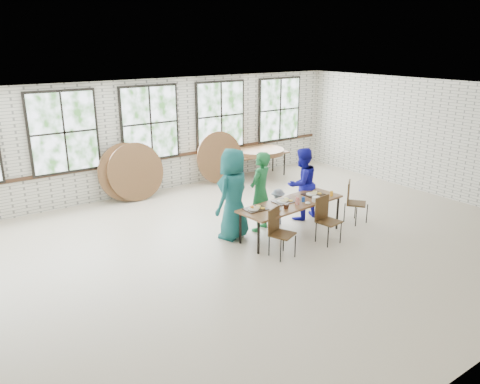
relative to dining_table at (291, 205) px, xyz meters
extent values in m
plane|color=#BDAE96|center=(-1.01, 0.01, -0.69)|extent=(12.00, 12.00, 0.00)
plane|color=white|center=(-1.01, 0.01, 2.31)|extent=(12.00, 12.00, 0.00)
plane|color=silver|center=(-1.01, 4.51, 0.81)|extent=(12.00, 0.00, 12.00)
plane|color=silver|center=(4.99, 0.01, 0.81)|extent=(0.00, 9.00, 9.00)
cube|color=#422819|center=(-1.01, 4.48, 0.21)|extent=(11.80, 0.05, 0.08)
cube|color=black|center=(-3.21, 4.45, 1.19)|extent=(1.62, 0.05, 1.97)
cube|color=white|center=(-3.21, 4.42, 1.19)|extent=(1.50, 0.01, 1.85)
cube|color=black|center=(-1.01, 4.45, 1.19)|extent=(1.62, 0.05, 1.97)
cube|color=white|center=(-1.01, 4.42, 1.19)|extent=(1.50, 0.01, 1.85)
cube|color=black|center=(1.19, 4.45, 1.19)|extent=(1.62, 0.05, 1.97)
cube|color=white|center=(1.19, 4.42, 1.19)|extent=(1.50, 0.01, 1.85)
cube|color=black|center=(3.39, 4.45, 1.19)|extent=(1.62, 0.05, 1.97)
cube|color=white|center=(3.39, 4.42, 1.19)|extent=(1.50, 0.01, 1.85)
cube|color=brown|center=(0.00, 0.00, 0.03)|extent=(2.46, 1.01, 0.04)
cylinder|color=black|center=(-1.08, -0.30, -0.34)|extent=(0.05, 0.05, 0.70)
cylinder|color=black|center=(-1.08, 0.30, -0.34)|extent=(0.05, 0.05, 0.70)
cylinder|color=black|center=(1.08, -0.30, -0.34)|extent=(0.05, 0.05, 0.70)
cylinder|color=black|center=(1.08, 0.30, -0.34)|extent=(0.05, 0.05, 0.70)
cube|color=#452E17|center=(-0.79, -0.66, -0.24)|extent=(0.54, 0.53, 0.03)
cube|color=#452E17|center=(-0.86, -0.48, 0.01)|extent=(0.40, 0.19, 0.50)
cylinder|color=black|center=(-0.97, -0.83, -0.47)|extent=(0.02, 0.02, 0.44)
cylinder|color=black|center=(-0.97, -0.49, -0.47)|extent=(0.02, 0.02, 0.44)
cylinder|color=black|center=(-0.61, -0.83, -0.47)|extent=(0.02, 0.02, 0.44)
cylinder|color=black|center=(-0.61, -0.49, -0.47)|extent=(0.02, 0.02, 0.44)
cube|color=#452E17|center=(0.40, -0.70, -0.24)|extent=(0.47, 0.46, 0.03)
cube|color=#452E17|center=(0.37, -0.52, 0.01)|extent=(0.42, 0.09, 0.50)
cylinder|color=black|center=(0.22, -0.87, -0.47)|extent=(0.02, 0.02, 0.44)
cylinder|color=black|center=(0.22, -0.53, -0.47)|extent=(0.02, 0.02, 0.44)
cylinder|color=black|center=(0.58, -0.87, -0.47)|extent=(0.02, 0.02, 0.44)
cylinder|color=black|center=(0.58, -0.53, -0.47)|extent=(0.02, 0.02, 0.44)
cube|color=#452E17|center=(1.71, -0.28, -0.24)|extent=(0.58, 0.57, 0.03)
cube|color=#452E17|center=(1.59, -0.13, 0.01)|extent=(0.35, 0.28, 0.50)
cylinder|color=black|center=(1.53, -0.45, -0.47)|extent=(0.02, 0.02, 0.44)
cylinder|color=black|center=(1.53, -0.11, -0.47)|extent=(0.02, 0.02, 0.44)
cylinder|color=black|center=(1.89, -0.45, -0.47)|extent=(0.02, 0.02, 0.44)
cylinder|color=black|center=(1.89, -0.11, -0.47)|extent=(0.02, 0.02, 0.44)
imported|color=#1C696B|center=(-1.01, 0.65, 0.26)|extent=(1.09, 0.93, 1.89)
imported|color=#1E7138|center=(-0.31, 0.65, 0.18)|extent=(0.74, 0.63, 1.73)
imported|color=#13203E|center=(0.19, 0.65, -0.27)|extent=(0.61, 0.46, 0.83)
imported|color=#16169B|center=(0.89, 0.65, 0.14)|extent=(0.83, 0.66, 1.65)
cube|color=brown|center=(2.19, 3.92, 0.03)|extent=(1.80, 0.75, 0.04)
cylinder|color=black|center=(1.41, 3.65, -0.34)|extent=(0.04, 0.04, 0.70)
cylinder|color=black|center=(1.41, 4.20, -0.34)|extent=(0.04, 0.04, 0.70)
cylinder|color=black|center=(2.97, 3.65, -0.34)|extent=(0.04, 0.04, 0.70)
cylinder|color=black|center=(2.97, 4.20, -0.34)|extent=(0.04, 0.04, 0.70)
cube|color=black|center=(-0.85, 0.10, 0.06)|extent=(0.44, 0.33, 0.02)
cube|color=black|center=(-0.09, 0.12, 0.06)|extent=(0.44, 0.33, 0.02)
cube|color=black|center=(0.74, 0.12, 0.06)|extent=(0.44, 0.33, 0.02)
cylinder|color=black|center=(-0.33, -0.21, 0.10)|extent=(0.09, 0.09, 0.09)
cube|color=red|center=(0.03, -0.15, 0.11)|extent=(0.06, 0.07, 0.11)
cylinder|color=#1644A7|center=(0.24, -0.10, 0.10)|extent=(0.07, 0.07, 0.10)
cylinder|color=orange|center=(0.99, -0.18, 0.11)|extent=(0.07, 0.07, 0.11)
cylinder|color=white|center=(0.46, -0.25, 0.10)|extent=(0.17, 0.17, 0.10)
ellipsoid|color=white|center=(-0.51, -0.20, 0.08)|extent=(0.11, 0.11, 0.05)
ellipsoid|color=white|center=(0.21, -0.27, 0.08)|extent=(0.11, 0.11, 0.05)
cylinder|color=brown|center=(2.19, 3.92, 0.07)|extent=(1.50, 1.50, 0.04)
cylinder|color=brown|center=(2.19, 3.92, 0.12)|extent=(1.50, 1.50, 0.04)
cylinder|color=brown|center=(2.19, 3.92, 0.16)|extent=(1.50, 1.50, 0.04)
cylinder|color=brown|center=(-1.84, 4.21, 0.05)|extent=(1.50, 0.33, 1.48)
cylinder|color=brown|center=(-1.63, 4.11, 0.05)|extent=(1.50, 0.39, 1.47)
cylinder|color=brown|center=(0.93, 4.11, 0.05)|extent=(1.50, 0.29, 1.49)
camera|label=1|loc=(-6.15, -6.79, 3.22)|focal=35.00mm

